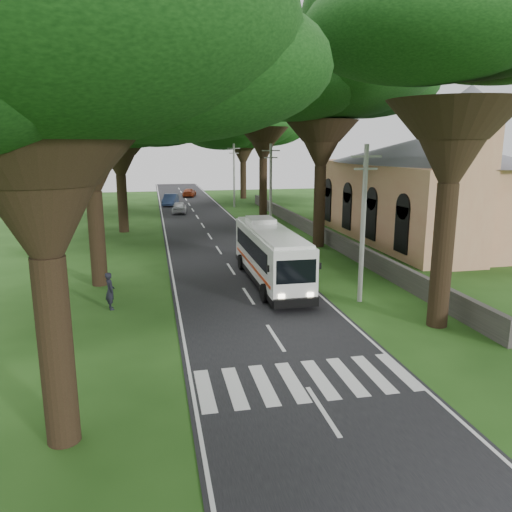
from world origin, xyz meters
TOP-DOWN VIEW (x-y plane):
  - ground at (0.00, 0.00)m, footprint 140.00×140.00m
  - road at (0.00, 25.00)m, footprint 8.00×120.00m
  - crosswalk at (0.00, -2.00)m, footprint 8.00×3.00m
  - property_wall at (9.00, 24.00)m, footprint 0.35×50.00m
  - church at (17.86, 21.55)m, footprint 14.00×24.00m
  - pole_near at (5.50, 6.00)m, footprint 1.60×0.24m
  - pole_mid at (5.50, 26.00)m, footprint 1.60×0.24m
  - pole_far at (5.50, 46.00)m, footprint 1.60×0.24m
  - tree_l_near at (-7.50, -4.00)m, footprint 12.82×12.82m
  - tree_l_mida at (-8.00, 12.00)m, footprint 13.28×13.28m
  - tree_l_midb at (-7.50, 30.00)m, footprint 14.64×14.64m
  - tree_l_far at (-8.50, 48.00)m, footprint 15.21×15.21m
  - tree_r_near at (7.50, 2.00)m, footprint 12.74×12.74m
  - tree_r_mida at (8.00, 20.00)m, footprint 16.20×16.20m
  - tree_r_midb at (7.50, 38.00)m, footprint 13.47×13.47m
  - tree_r_far at (8.50, 56.00)m, footprint 16.03×16.03m
  - coach_bus at (1.78, 10.48)m, footprint 2.59×10.86m
  - distant_car_a at (-1.76, 41.56)m, footprint 2.00×4.15m
  - distant_car_b at (-2.47, 49.22)m, footprint 2.45×4.74m
  - distant_car_c at (0.80, 59.97)m, footprint 2.58×4.54m
  - pedestrian at (-7.06, 7.34)m, footprint 0.62×0.78m

SIDE VIEW (x-z plane):
  - ground at x=0.00m, z-range 0.00..0.00m
  - crosswalk at x=0.00m, z-range -0.01..0.01m
  - road at x=0.00m, z-range -0.01..0.03m
  - property_wall at x=9.00m, z-range 0.00..1.20m
  - distant_car_c at x=0.80m, z-range 0.03..1.27m
  - distant_car_a at x=-1.76m, z-range 0.03..1.40m
  - distant_car_b at x=-2.47m, z-range 0.03..1.52m
  - pedestrian at x=-7.06m, z-range 0.00..1.88m
  - coach_bus at x=1.78m, z-range 0.12..3.32m
  - pole_near at x=5.50m, z-range 0.18..8.18m
  - pole_mid at x=5.50m, z-range 0.18..8.18m
  - pole_far at x=5.50m, z-range 0.18..8.18m
  - church at x=17.86m, z-range -0.89..10.71m
  - tree_l_near at x=-7.50m, z-range 3.78..17.07m
  - tree_l_midb at x=-7.50m, z-range 3.62..17.27m
  - tree_r_far at x=8.50m, z-range 3.54..17.56m
  - tree_l_mida at x=-8.00m, z-range 3.95..17.77m
  - tree_r_near at x=7.50m, z-range 4.98..20.82m
  - tree_r_midb at x=7.50m, z-range 4.94..20.92m
  - tree_r_mida at x=8.00m, z-range 4.71..21.19m
  - tree_l_far at x=-8.50m, z-range 4.85..21.25m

